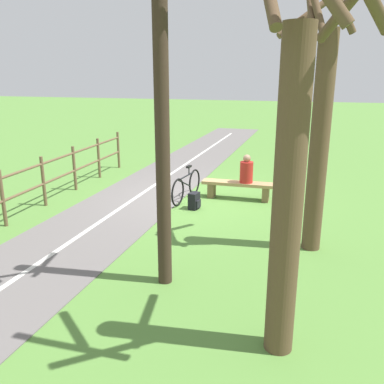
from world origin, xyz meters
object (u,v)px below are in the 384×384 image
at_px(person_seated, 246,171).
at_px(tree_far_left, 162,122).
at_px(bench, 238,187).
at_px(tree_by_path, 319,129).
at_px(bicycle, 186,186).
at_px(backpack, 194,201).
at_px(tree_near_bench, 293,173).

relative_size(person_seated, tree_far_left, 0.14).
bearing_deg(person_seated, tree_far_left, 82.94).
height_order(person_seated, tree_far_left, tree_far_left).
distance_m(bench, tree_by_path, 3.76).
bearing_deg(bicycle, person_seated, 114.41).
bearing_deg(tree_by_path, person_seated, -58.88).
relative_size(bench, backpack, 4.69).
height_order(person_seated, tree_near_bench, tree_near_bench).
bearing_deg(person_seated, backpack, 45.38).
bearing_deg(tree_near_bench, person_seated, -77.07).
bearing_deg(bench, tree_near_bench, 104.12).
distance_m(bicycle, tree_far_left, 4.80).
bearing_deg(bicycle, tree_by_path, 60.90).
xyz_separation_m(tree_far_left, tree_by_path, (-2.15, -1.99, -0.26)).
xyz_separation_m(person_seated, tree_far_left, (0.53, 4.67, 1.72)).
bearing_deg(person_seated, tree_near_bench, 102.32).
bearing_deg(tree_near_bench, bicycle, -62.46).
distance_m(bench, backpack, 1.41).
xyz_separation_m(person_seated, tree_near_bench, (-1.34, 5.82, 1.38)).
distance_m(person_seated, backpack, 1.64).
xyz_separation_m(person_seated, tree_by_path, (-1.62, 2.68, 1.46)).
xyz_separation_m(backpack, tree_far_left, (-0.54, 3.57, 2.29)).
bearing_deg(tree_by_path, tree_far_left, 42.77).
distance_m(tree_far_left, tree_by_path, 2.94).
bearing_deg(backpack, bicycle, -58.62).
distance_m(backpack, tree_far_left, 4.27).
relative_size(tree_far_left, tree_by_path, 1.13).
relative_size(backpack, tree_by_path, 0.09).
height_order(bicycle, tree_far_left, tree_far_left).
xyz_separation_m(bicycle, tree_far_left, (-0.93, 4.21, 2.12)).
bearing_deg(tree_far_left, person_seated, -96.46).
distance_m(backpack, tree_near_bench, 5.64).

